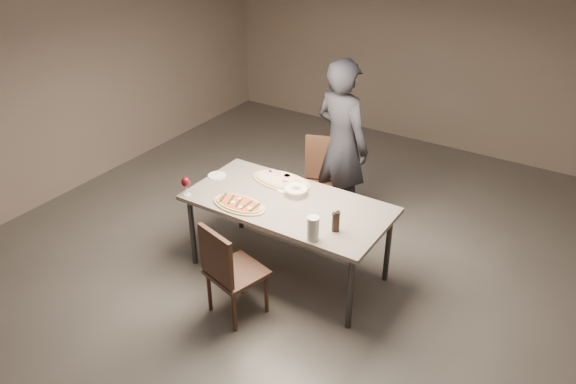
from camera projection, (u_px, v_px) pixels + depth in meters
The scene contains 14 objects.
room at pixel (288, 134), 4.59m from camera, with size 7.00×7.00×7.00m.
dining_table at pixel (288, 207), 4.94m from camera, with size 1.80×0.90×0.75m.
zucchini_pizza at pixel (239, 204), 4.85m from camera, with size 0.52×0.29×0.05m.
ham_pizza at pixel (281, 180), 5.22m from camera, with size 0.60×0.33×0.04m.
bread_basket at pixel (296, 190), 5.00m from camera, with size 0.21×0.21×0.08m.
oil_dish at pixel (284, 190), 5.08m from camera, with size 0.13×0.13×0.01m.
pepper_mill_left at pixel (335, 222), 4.47m from camera, with size 0.05×0.05×0.19m.
pepper_mill_right at pixel (337, 221), 4.46m from camera, with size 0.05×0.05×0.20m.
carafe at pixel (313, 228), 4.36m from camera, with size 0.10×0.10×0.20m.
wine_glass at pixel (186, 183), 4.96m from camera, with size 0.08×0.08×0.18m.
side_plate at pixel (217, 176), 5.33m from camera, with size 0.17×0.17×0.01m.
chair_near at pixel (228, 268), 4.50m from camera, with size 0.51×0.51×0.88m.
chair_far at pixel (324, 179), 5.72m from camera, with size 0.58×0.58×0.96m.
diner at pixel (342, 144), 5.63m from camera, with size 0.65×0.43×1.77m, color black.
Camera 1 is at (2.27, -3.57, 3.25)m, focal length 35.00 mm.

